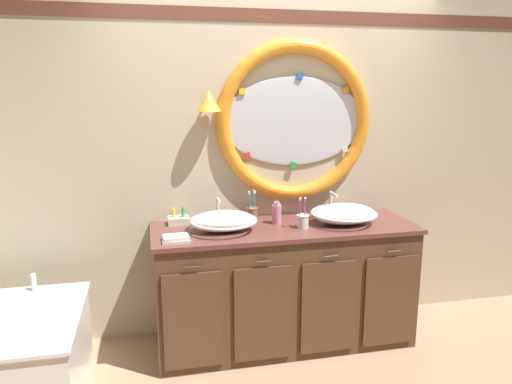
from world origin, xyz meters
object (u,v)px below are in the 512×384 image
Objects in this scene: sink_basin_left at (223,221)px; toiletry_basket at (179,220)px; toothbrush_holder_right at (303,220)px; toothbrush_holder_left at (252,212)px; soap_dispenser at (277,213)px; folded_hand_towel at (176,239)px; sink_basin_right at (344,214)px.

toiletry_basket is at bearing 141.04° from sink_basin_left.
sink_basin_left is at bearing -38.96° from toiletry_basket.
toothbrush_holder_left is at bearing 134.98° from toothbrush_holder_right.
toiletry_basket is at bearing 168.78° from soap_dispenser.
toothbrush_holder_right reaches higher than folded_hand_towel.
sink_basin_left is at bearing 180.00° from sink_basin_right.
sink_basin_right is at bearing 7.71° from folded_hand_towel.
toothbrush_holder_right is at bearing -45.02° from toothbrush_holder_left.
toothbrush_holder_left is 1.26× the size of folded_hand_towel.
folded_hand_towel is (-1.20, -0.16, -0.05)m from sink_basin_right.
toothbrush_holder_left is (0.25, 0.24, -0.02)m from sink_basin_left.
folded_hand_towel is at bearing -96.15° from toiletry_basket.
toothbrush_holder_right reaches higher than soap_dispenser.
sink_basin_left is 0.37m from toiletry_basket.
toiletry_basket is (-0.29, 0.23, -0.04)m from sink_basin_left.
toothbrush_holder_left is 1.46× the size of toiletry_basket.
toiletry_basket is (-0.68, 0.14, -0.04)m from soap_dispenser.
toothbrush_holder_right is 0.88m from folded_hand_towel.
sink_basin_left is 2.06× the size of toothbrush_holder_right.
toothbrush_holder_right is at bearing -18.82° from toiletry_basket.
toothbrush_holder_right is at bearing -171.01° from sink_basin_right.
toothbrush_holder_left is 0.98× the size of toothbrush_holder_right.
sink_basin_right is (0.87, -0.00, 0.00)m from sink_basin_left.
toiletry_basket is at bearing 168.65° from sink_basin_right.
toothbrush_holder_left reaches higher than folded_hand_towel.
toothbrush_holder_right is 1.49× the size of toiletry_basket.
sink_basin_right is at bearing -11.53° from soap_dispenser.
toothbrush_holder_left is at bearing 1.10° from toiletry_basket.
sink_basin_left is at bearing -166.41° from soap_dispenser.
toothbrush_holder_left reaches higher than sink_basin_left.
sink_basin_left reaches higher than toiletry_basket.
folded_hand_towel is (-0.87, -0.11, -0.04)m from toothbrush_holder_right.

